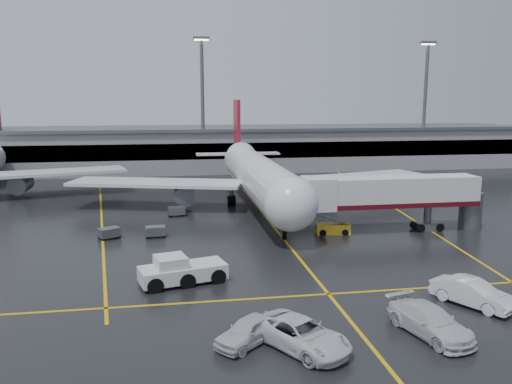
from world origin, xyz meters
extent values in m
plane|color=black|center=(0.00, 0.00, 0.00)|extent=(220.00, 220.00, 0.00)
cube|color=gold|center=(0.00, 0.00, 0.01)|extent=(0.25, 90.00, 0.02)
cube|color=gold|center=(0.00, -22.00, 0.01)|extent=(60.00, 0.25, 0.02)
cube|color=gold|center=(-20.00, 10.00, 0.01)|extent=(9.99, 69.35, 0.02)
cube|color=gold|center=(18.00, 10.00, 0.01)|extent=(7.57, 69.64, 0.02)
cube|color=gray|center=(0.00, 48.00, 4.00)|extent=(120.00, 18.00, 8.00)
cube|color=black|center=(0.00, 39.20, 4.50)|extent=(120.00, 0.40, 3.00)
cube|color=#595B60|center=(0.00, 48.00, 8.30)|extent=(122.00, 19.00, 0.60)
cylinder|color=#595B60|center=(-5.00, 42.00, 12.50)|extent=(0.70, 0.70, 25.00)
cube|color=#595B60|center=(-5.00, 42.00, 25.20)|extent=(3.00, 1.20, 0.50)
cube|color=#FFE5B2|center=(-5.00, 42.00, 24.90)|extent=(2.60, 0.90, 0.20)
cylinder|color=#595B60|center=(40.00, 42.00, 12.50)|extent=(0.70, 0.70, 25.00)
cube|color=#595B60|center=(40.00, 42.00, 25.20)|extent=(3.00, 1.20, 0.50)
cube|color=#FFE5B2|center=(40.00, 42.00, 24.90)|extent=(2.60, 0.90, 0.20)
cylinder|color=silver|center=(0.00, 8.00, 4.20)|extent=(5.20, 36.00, 5.20)
sphere|color=silver|center=(0.00, -10.00, 4.20)|extent=(5.20, 5.20, 5.20)
cone|color=silver|center=(0.00, 29.00, 4.80)|extent=(4.94, 8.00, 4.94)
cube|color=maroon|center=(0.00, 30.00, 9.70)|extent=(0.50, 5.50, 8.50)
cube|color=silver|center=(0.00, 29.00, 5.00)|extent=(14.00, 3.00, 0.25)
cube|color=silver|center=(-13.00, 10.00, 3.40)|extent=(22.80, 11.83, 0.40)
cube|color=silver|center=(13.00, 10.00, 3.40)|extent=(22.80, 11.83, 0.40)
cylinder|color=#595B60|center=(-9.50, 9.00, 2.00)|extent=(2.60, 4.50, 2.60)
cylinder|color=#595B60|center=(9.50, 9.00, 2.00)|extent=(2.60, 4.50, 2.60)
cylinder|color=#595B60|center=(0.00, -7.00, 1.00)|extent=(0.56, 0.56, 2.00)
cylinder|color=#595B60|center=(-3.20, 11.00, 1.00)|extent=(0.56, 0.56, 2.00)
cylinder|color=#595B60|center=(3.20, 11.00, 1.00)|extent=(0.56, 0.56, 2.00)
cylinder|color=black|center=(0.00, -7.00, 0.45)|extent=(0.40, 1.10, 1.10)
cylinder|color=black|center=(-3.20, 11.00, 0.55)|extent=(1.00, 1.40, 1.40)
cylinder|color=black|center=(3.20, 11.00, 0.55)|extent=(1.00, 1.40, 1.40)
cube|color=silver|center=(-29.00, 22.00, 3.40)|extent=(22.80, 11.83, 0.40)
cylinder|color=#595B60|center=(-32.50, 21.00, 2.00)|extent=(2.60, 4.50, 2.60)
cube|color=silver|center=(12.00, -6.00, 4.40)|extent=(18.00, 3.20, 3.00)
cube|color=#4D0813|center=(12.00, -6.00, 3.10)|extent=(18.00, 3.30, 0.50)
cube|color=silver|center=(3.80, -6.00, 4.40)|extent=(3.00, 3.40, 3.30)
cylinder|color=#595B60|center=(16.00, -6.00, 1.50)|extent=(0.80, 0.80, 3.00)
cube|color=#595B60|center=(16.00, -6.00, 0.45)|extent=(2.60, 1.60, 0.90)
cylinder|color=#595B60|center=(21.00, -6.00, 2.00)|extent=(2.40, 2.40, 4.00)
cylinder|color=black|center=(14.90, -6.00, 0.45)|extent=(0.90, 1.80, 0.90)
cylinder|color=black|center=(17.10, -6.00, 0.45)|extent=(0.90, 1.80, 0.90)
cube|color=silver|center=(-10.28, -17.94, 0.83)|extent=(6.94, 4.15, 1.11)
cube|color=silver|center=(-11.18, -18.18, 1.76)|extent=(2.71, 2.71, 0.93)
cube|color=black|center=(-11.18, -18.18, 1.76)|extent=(2.44, 2.44, 0.83)
cylinder|color=black|center=(-12.61, -18.55, 0.51)|extent=(1.87, 3.00, 1.21)
cylinder|color=black|center=(-10.28, -17.94, 0.51)|extent=(1.87, 3.00, 1.21)
cylinder|color=black|center=(-7.95, -17.33, 0.51)|extent=(1.87, 3.00, 1.21)
cube|color=yellow|center=(5.54, -5.77, 0.54)|extent=(3.66, 1.88, 1.07)
cube|color=#595B60|center=(5.54, -5.77, 1.56)|extent=(3.46, 1.29, 1.22)
cylinder|color=black|center=(4.38, -5.63, 0.29)|extent=(0.88, 1.73, 0.68)
cylinder|color=black|center=(6.70, -5.92, 0.29)|extent=(0.88, 1.73, 0.68)
imported|color=silver|center=(-3.99, -29.56, 0.85)|extent=(5.68, 6.66, 1.70)
imported|color=silver|center=(3.98, -29.17, 0.86)|extent=(3.82, 6.35, 1.72)
imported|color=silver|center=(8.99, -25.53, 0.90)|extent=(4.42, 5.71, 1.81)
imported|color=silver|center=(-6.76, -28.46, 0.78)|extent=(4.67, 4.33, 1.55)
cube|color=#595B60|center=(-12.76, -4.09, 0.65)|extent=(2.09, 1.45, 0.90)
cylinder|color=black|center=(-13.52, -4.65, 0.18)|extent=(0.40, 0.20, 0.40)
cylinder|color=black|center=(-11.92, -4.53, 0.18)|extent=(0.40, 0.20, 0.40)
cylinder|color=black|center=(-13.59, -3.65, 0.18)|extent=(0.40, 0.20, 0.40)
cylinder|color=black|center=(-12.00, -3.53, 0.18)|extent=(0.40, 0.20, 0.40)
cube|color=#595B60|center=(-17.37, -3.93, 0.65)|extent=(2.38, 2.10, 0.90)
cylinder|color=black|center=(-17.83, -4.76, 0.18)|extent=(0.40, 0.20, 0.40)
cylinder|color=black|center=(-16.43, -3.99, 0.18)|extent=(0.40, 0.20, 0.40)
cylinder|color=black|center=(-18.31, -3.88, 0.18)|extent=(0.40, 0.20, 0.40)
cylinder|color=black|center=(-16.91, -3.11, 0.18)|extent=(0.40, 0.20, 0.40)
cube|color=#595B60|center=(-10.54, 5.37, 0.65)|extent=(2.11, 1.47, 0.90)
cylinder|color=black|center=(-11.29, 4.80, 0.18)|extent=(0.40, 0.20, 0.40)
cylinder|color=black|center=(-9.70, 4.95, 0.18)|extent=(0.40, 0.20, 0.40)
cylinder|color=black|center=(-11.38, 5.80, 0.18)|extent=(0.40, 0.20, 0.40)
cylinder|color=black|center=(-9.79, 5.94, 0.18)|extent=(0.40, 0.20, 0.40)
camera|label=1|loc=(-10.75, -55.21, 13.68)|focal=35.49mm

